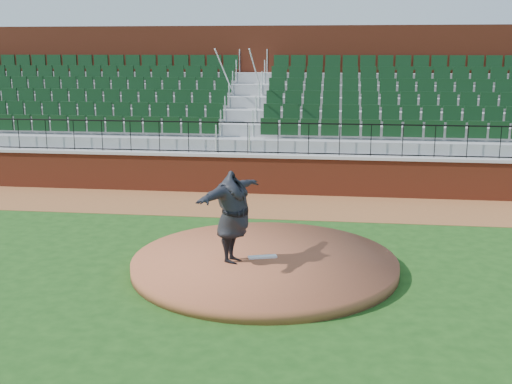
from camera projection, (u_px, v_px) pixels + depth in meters
ground at (247, 265)px, 13.58m from camera, size 90.00×90.00×0.00m
warning_track at (273, 205)px, 18.80m from camera, size 34.00×3.20×0.01m
field_wall at (278, 176)px, 20.22m from camera, size 34.00×0.35×1.20m
wall_cap at (278, 156)px, 20.07m from camera, size 34.00×0.45×0.10m
wall_railing at (278, 139)px, 19.95m from camera, size 34.00×0.05×1.00m
seating_stands at (285, 114)px, 22.47m from camera, size 34.00×5.10×4.60m
concourse_wall at (291, 96)px, 25.08m from camera, size 34.00×0.50×5.50m
pitchers_mound at (265, 263)px, 13.34m from camera, size 5.64×5.64×0.25m
pitching_rubber at (262, 257)px, 13.31m from camera, size 0.63×0.33×0.04m
pitcher at (233, 217)px, 12.85m from camera, size 1.41×2.46×1.94m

